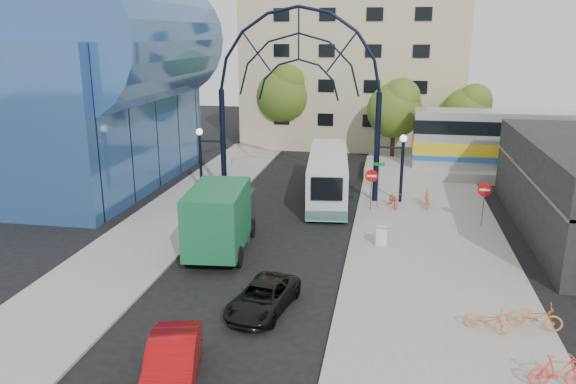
% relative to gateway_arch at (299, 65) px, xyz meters
% --- Properties ---
extents(ground, '(120.00, 120.00, 0.00)m').
position_rel_gateway_arch_xyz_m(ground, '(0.00, -14.00, -8.56)').
color(ground, black).
rests_on(ground, ground).
extents(sidewalk_east, '(8.00, 56.00, 0.12)m').
position_rel_gateway_arch_xyz_m(sidewalk_east, '(8.00, -10.00, -8.50)').
color(sidewalk_east, gray).
rests_on(sidewalk_east, ground).
extents(plaza_west, '(5.00, 50.00, 0.12)m').
position_rel_gateway_arch_xyz_m(plaza_west, '(-6.50, -8.00, -8.50)').
color(plaza_west, gray).
rests_on(plaza_west, ground).
extents(gateway_arch, '(13.64, 0.44, 12.10)m').
position_rel_gateway_arch_xyz_m(gateway_arch, '(0.00, 0.00, 0.00)').
color(gateway_arch, black).
rests_on(gateway_arch, ground).
extents(stop_sign, '(0.80, 0.07, 2.50)m').
position_rel_gateway_arch_xyz_m(stop_sign, '(4.80, -2.00, -6.56)').
color(stop_sign, slate).
rests_on(stop_sign, sidewalk_east).
extents(do_not_enter_sign, '(0.76, 0.07, 2.48)m').
position_rel_gateway_arch_xyz_m(do_not_enter_sign, '(11.00, -4.00, -6.58)').
color(do_not_enter_sign, slate).
rests_on(do_not_enter_sign, sidewalk_east).
extents(street_name_sign, '(0.70, 0.70, 2.80)m').
position_rel_gateway_arch_xyz_m(street_name_sign, '(5.20, -1.40, -6.43)').
color(street_name_sign, slate).
rests_on(street_name_sign, sidewalk_east).
extents(sandwich_board, '(0.55, 0.61, 0.99)m').
position_rel_gateway_arch_xyz_m(sandwich_board, '(5.60, -8.02, -7.81)').
color(sandwich_board, white).
rests_on(sandwich_board, sidewalk_east).
extents(transit_hall, '(16.50, 18.00, 14.50)m').
position_rel_gateway_arch_xyz_m(transit_hall, '(-15.30, 1.00, -1.86)').
color(transit_hall, '#315A98').
rests_on(transit_hall, ground).
extents(apartment_block, '(20.00, 12.10, 14.00)m').
position_rel_gateway_arch_xyz_m(apartment_block, '(2.00, 20.97, -1.55)').
color(apartment_block, '#C1B686').
rests_on(apartment_block, ground).
extents(tree_north_a, '(4.48, 4.48, 7.00)m').
position_rel_gateway_arch_xyz_m(tree_north_a, '(6.12, 11.93, -3.95)').
color(tree_north_a, '#382314').
rests_on(tree_north_a, ground).
extents(tree_north_b, '(5.12, 5.12, 8.00)m').
position_rel_gateway_arch_xyz_m(tree_north_b, '(-3.88, 15.93, -3.29)').
color(tree_north_b, '#382314').
rests_on(tree_north_b, ground).
extents(tree_north_c, '(4.16, 4.16, 6.50)m').
position_rel_gateway_arch_xyz_m(tree_north_c, '(12.12, 13.93, -4.28)').
color(tree_north_c, '#382314').
rests_on(tree_north_c, ground).
extents(city_bus, '(3.48, 11.04, 2.99)m').
position_rel_gateway_arch_xyz_m(city_bus, '(1.93, 0.30, -6.99)').
color(city_bus, silver).
rests_on(city_bus, ground).
extents(green_truck, '(3.13, 6.98, 3.42)m').
position_rel_gateway_arch_xyz_m(green_truck, '(-2.22, -9.65, -6.85)').
color(green_truck, black).
rests_on(green_truck, ground).
extents(black_suv, '(2.59, 4.36, 1.13)m').
position_rel_gateway_arch_xyz_m(black_suv, '(1.24, -15.60, -7.99)').
color(black_suv, black).
rests_on(black_suv, ground).
extents(red_sedan, '(2.51, 4.54, 1.42)m').
position_rel_gateway_arch_xyz_m(red_sedan, '(-0.45, -20.71, -7.85)').
color(red_sedan, '#9E090C').
rests_on(red_sedan, ground).
extents(bike_near_a, '(1.07, 1.90, 0.94)m').
position_rel_gateway_arch_xyz_m(bike_near_a, '(6.18, -1.22, -7.96)').
color(bike_near_a, red).
rests_on(bike_near_a, sidewalk_east).
extents(bike_near_b, '(0.59, 1.83, 1.09)m').
position_rel_gateway_arch_xyz_m(bike_near_b, '(8.20, -0.80, -7.89)').
color(bike_near_b, '#FE6732').
rests_on(bike_near_b, sidewalk_east).
extents(bike_far_a, '(1.94, 0.89, 0.98)m').
position_rel_gateway_arch_xyz_m(bike_far_a, '(11.25, -15.38, -7.95)').
color(bike_far_a, orange).
rests_on(bike_far_a, sidewalk_east).
extents(bike_far_b, '(1.83, 0.76, 1.07)m').
position_rel_gateway_arch_xyz_m(bike_far_b, '(11.11, -18.94, -7.90)').
color(bike_far_b, '#F53D31').
rests_on(bike_far_b, sidewalk_east).
extents(bike_far_c, '(1.74, 1.07, 0.86)m').
position_rel_gateway_arch_xyz_m(bike_far_c, '(9.53, -15.84, -8.00)').
color(bike_far_c, orange).
rests_on(bike_far_c, sidewalk_east).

